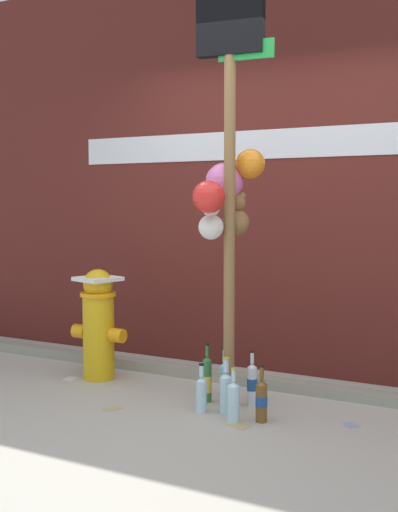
{
  "coord_description": "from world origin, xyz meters",
  "views": [
    {
      "loc": [
        1.71,
        -3.26,
        1.35
      ],
      "look_at": [
        -0.26,
        0.53,
        1.0
      ],
      "focal_mm": 44.91,
      "sensor_mm": 36.0,
      "label": 1
    }
  ],
  "objects_px": {
    "bottle_0": "(226,391)",
    "bottle_2": "(252,384)",
    "memorial_post": "(228,168)",
    "bottle_1": "(201,393)",
    "bottle_3": "(207,380)",
    "bottle_6": "(233,401)",
    "bottle_5": "(225,378)",
    "bottle_4": "(261,400)",
    "fire_hydrant": "(98,322)"
  },
  "relations": [
    {
      "from": "bottle_5",
      "to": "bottle_6",
      "type": "bearing_deg",
      "value": -59.02
    },
    {
      "from": "bottle_2",
      "to": "bottle_3",
      "type": "relative_size",
      "value": 0.94
    },
    {
      "from": "bottle_4",
      "to": "memorial_post",
      "type": "bearing_deg",
      "value": 147.58
    },
    {
      "from": "bottle_3",
      "to": "bottle_5",
      "type": "relative_size",
      "value": 1.18
    },
    {
      "from": "bottle_0",
      "to": "bottle_1",
      "type": "bearing_deg",
      "value": -161.34
    },
    {
      "from": "bottle_2",
      "to": "bottle_5",
      "type": "bearing_deg",
      "value": 153.71
    },
    {
      "from": "fire_hydrant",
      "to": "bottle_0",
      "type": "xyz_separation_m",
      "value": [
        1.21,
        -0.29,
        -0.3
      ]
    },
    {
      "from": "bottle_6",
      "to": "bottle_0",
      "type": "bearing_deg",
      "value": 130.41
    },
    {
      "from": "fire_hydrant",
      "to": "bottle_5",
      "type": "xyz_separation_m",
      "value": [
        1.05,
        0.04,
        -0.31
      ]
    },
    {
      "from": "memorial_post",
      "to": "bottle_4",
      "type": "xyz_separation_m",
      "value": [
        0.34,
        -0.21,
        -1.44
      ]
    },
    {
      "from": "memorial_post",
      "to": "bottle_2",
      "type": "bearing_deg",
      "value": 11.75
    },
    {
      "from": "fire_hydrant",
      "to": "bottle_5",
      "type": "distance_m",
      "value": 1.1
    },
    {
      "from": "bottle_1",
      "to": "bottle_3",
      "type": "bearing_deg",
      "value": 106.82
    },
    {
      "from": "bottle_3",
      "to": "bottle_4",
      "type": "relative_size",
      "value": 1.13
    },
    {
      "from": "fire_hydrant",
      "to": "bottle_6",
      "type": "bearing_deg",
      "value": -17.63
    },
    {
      "from": "bottle_2",
      "to": "bottle_6",
      "type": "height_order",
      "value": "bottle_2"
    },
    {
      "from": "fire_hydrant",
      "to": "bottle_4",
      "type": "bearing_deg",
      "value": -12.82
    },
    {
      "from": "bottle_1",
      "to": "bottle_4",
      "type": "height_order",
      "value": "bottle_4"
    },
    {
      "from": "bottle_0",
      "to": "bottle_3",
      "type": "distance_m",
      "value": 0.26
    },
    {
      "from": "bottle_3",
      "to": "bottle_4",
      "type": "bearing_deg",
      "value": -22.99
    },
    {
      "from": "bottle_3",
      "to": "bottle_5",
      "type": "xyz_separation_m",
      "value": [
        0.05,
        0.17,
        -0.02
      ]
    },
    {
      "from": "bottle_0",
      "to": "bottle_1",
      "type": "relative_size",
      "value": 1.14
    },
    {
      "from": "bottle_2",
      "to": "bottle_6",
      "type": "xyz_separation_m",
      "value": [
        0.02,
        -0.33,
        -0.02
      ]
    },
    {
      "from": "bottle_4",
      "to": "bottle_5",
      "type": "bearing_deg",
      "value": 138.7
    },
    {
      "from": "fire_hydrant",
      "to": "bottle_3",
      "type": "xyz_separation_m",
      "value": [
        1.0,
        -0.13,
        -0.29
      ]
    },
    {
      "from": "bottle_1",
      "to": "bottle_5",
      "type": "xyz_separation_m",
      "value": [
        -0.01,
        0.38,
        0.0
      ]
    },
    {
      "from": "bottle_3",
      "to": "bottle_0",
      "type": "bearing_deg",
      "value": -36.1
    },
    {
      "from": "bottle_3",
      "to": "bottle_6",
      "type": "distance_m",
      "value": 0.44
    },
    {
      "from": "memorial_post",
      "to": "bottle_6",
      "type": "xyz_separation_m",
      "value": [
        0.18,
        -0.3,
        -1.44
      ]
    },
    {
      "from": "bottle_0",
      "to": "bottle_2",
      "type": "height_order",
      "value": "bottle_2"
    },
    {
      "from": "fire_hydrant",
      "to": "bottle_4",
      "type": "relative_size",
      "value": 2.38
    },
    {
      "from": "bottle_1",
      "to": "bottle_4",
      "type": "relative_size",
      "value": 0.89
    },
    {
      "from": "bottle_0",
      "to": "bottle_2",
      "type": "xyz_separation_m",
      "value": [
        0.1,
        0.2,
        0.0
      ]
    },
    {
      "from": "bottle_0",
      "to": "bottle_4",
      "type": "distance_m",
      "value": 0.27
    },
    {
      "from": "bottle_2",
      "to": "bottle_6",
      "type": "relative_size",
      "value": 1.1
    },
    {
      "from": "bottle_0",
      "to": "fire_hydrant",
      "type": "bearing_deg",
      "value": 166.59
    },
    {
      "from": "bottle_0",
      "to": "bottle_4",
      "type": "height_order",
      "value": "bottle_0"
    },
    {
      "from": "memorial_post",
      "to": "bottle_0",
      "type": "bearing_deg",
      "value": -66.89
    },
    {
      "from": "bottle_3",
      "to": "bottle_6",
      "type": "relative_size",
      "value": 1.18
    },
    {
      "from": "fire_hydrant",
      "to": "bottle_5",
      "type": "bearing_deg",
      "value": 2.23
    },
    {
      "from": "fire_hydrant",
      "to": "bottle_4",
      "type": "xyz_separation_m",
      "value": [
        1.48,
        -0.34,
        -0.31
      ]
    },
    {
      "from": "bottle_1",
      "to": "bottle_2",
      "type": "distance_m",
      "value": 0.35
    },
    {
      "from": "bottle_5",
      "to": "fire_hydrant",
      "type": "bearing_deg",
      "value": -177.77
    },
    {
      "from": "fire_hydrant",
      "to": "bottle_6",
      "type": "height_order",
      "value": "fire_hydrant"
    },
    {
      "from": "bottle_6",
      "to": "bottle_3",
      "type": "bearing_deg",
      "value": 138.56
    },
    {
      "from": "bottle_6",
      "to": "bottle_4",
      "type": "bearing_deg",
      "value": 29.35
    },
    {
      "from": "bottle_4",
      "to": "bottle_5",
      "type": "height_order",
      "value": "bottle_4"
    },
    {
      "from": "bottle_2",
      "to": "bottle_4",
      "type": "distance_m",
      "value": 0.3
    },
    {
      "from": "bottle_0",
      "to": "bottle_5",
      "type": "bearing_deg",
      "value": 116.56
    },
    {
      "from": "memorial_post",
      "to": "bottle_3",
      "type": "bearing_deg",
      "value": -175.97
    }
  ]
}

